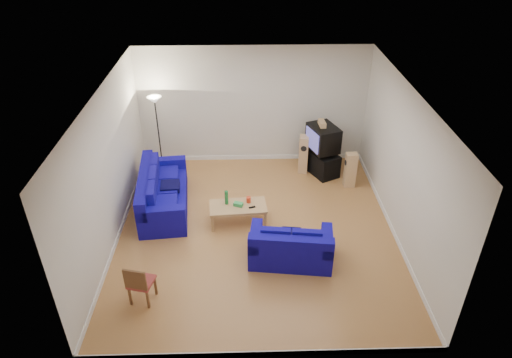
{
  "coord_description": "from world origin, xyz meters",
  "views": [
    {
      "loc": [
        -0.24,
        -7.96,
        6.3
      ],
      "look_at": [
        0.0,
        0.4,
        1.1
      ],
      "focal_mm": 32.0,
      "sensor_mm": 36.0,
      "label": 1
    }
  ],
  "objects_px": {
    "sofa_three_seat": "(161,195)",
    "coffee_table": "(238,208)",
    "tv_stand": "(321,162)",
    "television": "(323,138)",
    "sofa_loveseat": "(291,249)"
  },
  "relations": [
    {
      "from": "sofa_three_seat",
      "to": "coffee_table",
      "type": "distance_m",
      "value": 1.91
    },
    {
      "from": "television",
      "to": "sofa_loveseat",
      "type": "bearing_deg",
      "value": -38.0
    },
    {
      "from": "sofa_three_seat",
      "to": "television",
      "type": "height_order",
      "value": "television"
    },
    {
      "from": "sofa_three_seat",
      "to": "sofa_loveseat",
      "type": "bearing_deg",
      "value": 50.09
    },
    {
      "from": "tv_stand",
      "to": "television",
      "type": "height_order",
      "value": "television"
    },
    {
      "from": "sofa_three_seat",
      "to": "tv_stand",
      "type": "height_order",
      "value": "sofa_three_seat"
    },
    {
      "from": "television",
      "to": "sofa_three_seat",
      "type": "bearing_deg",
      "value": -89.51
    },
    {
      "from": "coffee_table",
      "to": "tv_stand",
      "type": "distance_m",
      "value": 3.07
    },
    {
      "from": "sofa_three_seat",
      "to": "coffee_table",
      "type": "relative_size",
      "value": 1.91
    },
    {
      "from": "sofa_three_seat",
      "to": "sofa_loveseat",
      "type": "distance_m",
      "value": 3.46
    },
    {
      "from": "sofa_loveseat",
      "to": "coffee_table",
      "type": "xyz_separation_m",
      "value": [
        -1.06,
        1.31,
        0.09
      ]
    },
    {
      "from": "tv_stand",
      "to": "television",
      "type": "relative_size",
      "value": 1.01
    },
    {
      "from": "tv_stand",
      "to": "television",
      "type": "xyz_separation_m",
      "value": [
        -0.01,
        -0.03,
        0.73
      ]
    },
    {
      "from": "sofa_loveseat",
      "to": "coffee_table",
      "type": "distance_m",
      "value": 1.69
    },
    {
      "from": "sofa_three_seat",
      "to": "television",
      "type": "distance_m",
      "value": 4.3
    }
  ]
}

